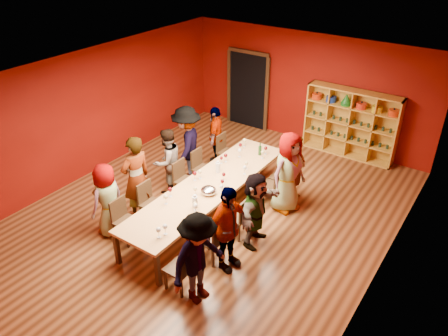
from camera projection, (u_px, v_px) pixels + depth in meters
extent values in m
cube|color=#512B15|center=(210.00, 215.00, 9.36)|extent=(7.10, 9.10, 0.02)
cube|color=#610A04|center=(307.00, 88.00, 11.83)|extent=(7.10, 0.02, 3.00)
cube|color=#610A04|center=(89.00, 113.00, 10.32)|extent=(0.02, 9.10, 3.00)
cube|color=#610A04|center=(388.00, 211.00, 6.88)|extent=(0.02, 9.10, 3.00)
cube|color=silver|center=(207.00, 79.00, 7.85)|extent=(7.10, 9.10, 0.02)
cube|color=tan|center=(209.00, 186.00, 8.99)|extent=(1.10, 4.50, 0.06)
cube|color=black|center=(117.00, 248.00, 7.87)|extent=(0.08, 0.08, 0.69)
cube|color=black|center=(245.00, 155.00, 10.97)|extent=(0.08, 0.08, 0.69)
cube|color=black|center=(158.00, 270.00, 7.39)|extent=(0.08, 0.08, 0.69)
cube|color=black|center=(279.00, 166.00, 10.49)|extent=(0.08, 0.08, 0.69)
cube|color=black|center=(249.00, 90.00, 12.86)|extent=(1.20, 0.14, 2.20)
cube|color=black|center=(248.00, 52.00, 12.23)|extent=(1.32, 0.06, 0.10)
cube|color=black|center=(229.00, 87.00, 13.13)|extent=(0.10, 0.06, 2.20)
cube|color=black|center=(267.00, 95.00, 12.49)|extent=(0.10, 0.06, 2.20)
cube|color=#BE8B2A|center=(309.00, 113.00, 11.85)|extent=(0.04, 0.40, 1.80)
cube|color=#BE8B2A|center=(397.00, 135.00, 10.70)|extent=(0.04, 0.40, 1.80)
cube|color=#BE8B2A|center=(356.00, 91.00, 10.83)|extent=(2.40, 0.40, 0.04)
cube|color=#BE8B2A|center=(346.00, 154.00, 11.71)|extent=(2.40, 0.40, 0.04)
cube|color=#BE8B2A|center=(353.00, 121.00, 11.41)|extent=(2.40, 0.02, 1.80)
cube|color=#BE8B2A|center=(348.00, 139.00, 11.50)|extent=(2.36, 0.38, 0.03)
cube|color=#BE8B2A|center=(351.00, 124.00, 11.27)|extent=(2.36, 0.38, 0.03)
cube|color=#BE8B2A|center=(353.00, 107.00, 11.05)|extent=(2.36, 0.38, 0.03)
cube|color=#BE8B2A|center=(329.00, 118.00, 11.57)|extent=(0.03, 0.38, 1.76)
cube|color=#BE8B2A|center=(351.00, 124.00, 11.27)|extent=(0.03, 0.38, 1.76)
cube|color=#BE8B2A|center=(374.00, 129.00, 10.98)|extent=(0.03, 0.38, 1.76)
cylinder|color=red|center=(317.00, 96.00, 11.49)|extent=(0.26, 0.26, 0.15)
sphere|color=black|center=(317.00, 93.00, 11.45)|extent=(0.05, 0.05, 0.05)
cylinder|color=navy|center=(331.00, 99.00, 11.30)|extent=(0.26, 0.26, 0.15)
sphere|color=black|center=(332.00, 96.00, 11.25)|extent=(0.05, 0.05, 0.05)
cylinder|color=#1A6921|center=(346.00, 104.00, 11.12)|extent=(0.26, 0.26, 0.08)
cone|color=#1A6921|center=(347.00, 98.00, 11.04)|extent=(0.24, 0.24, 0.22)
cylinder|color=red|center=(361.00, 106.00, 10.91)|extent=(0.26, 0.26, 0.15)
sphere|color=black|center=(362.00, 102.00, 10.86)|extent=(0.05, 0.05, 0.05)
cylinder|color=gold|center=(377.00, 109.00, 10.71)|extent=(0.26, 0.26, 0.15)
sphere|color=black|center=(378.00, 105.00, 10.66)|extent=(0.05, 0.05, 0.05)
cylinder|color=red|center=(394.00, 113.00, 10.51)|extent=(0.26, 0.26, 0.15)
sphere|color=black|center=(395.00, 109.00, 10.47)|extent=(0.05, 0.05, 0.05)
cylinder|color=#192D20|center=(313.00, 128.00, 11.97)|extent=(0.07, 0.07, 0.10)
cylinder|color=#192D20|center=(319.00, 129.00, 11.88)|extent=(0.07, 0.07, 0.10)
cylinder|color=#192D20|center=(325.00, 131.00, 11.78)|extent=(0.07, 0.07, 0.10)
cylinder|color=#192D20|center=(332.00, 133.00, 11.69)|extent=(0.07, 0.07, 0.10)
cylinder|color=#192D20|center=(338.00, 134.00, 11.60)|extent=(0.07, 0.07, 0.10)
cylinder|color=#192D20|center=(345.00, 136.00, 11.51)|extent=(0.07, 0.07, 0.10)
cylinder|color=#192D20|center=(352.00, 138.00, 11.42)|extent=(0.07, 0.07, 0.10)
cylinder|color=#192D20|center=(359.00, 140.00, 11.33)|extent=(0.07, 0.07, 0.10)
cylinder|color=#192D20|center=(366.00, 141.00, 11.24)|extent=(0.07, 0.07, 0.10)
cylinder|color=#192D20|center=(373.00, 143.00, 11.15)|extent=(0.07, 0.07, 0.10)
cylinder|color=#192D20|center=(380.00, 145.00, 11.06)|extent=(0.07, 0.07, 0.10)
cylinder|color=#192D20|center=(387.00, 147.00, 10.97)|extent=(0.07, 0.07, 0.10)
cylinder|color=#192D20|center=(314.00, 113.00, 11.74)|extent=(0.07, 0.07, 0.10)
cylinder|color=#192D20|center=(321.00, 114.00, 11.65)|extent=(0.07, 0.07, 0.10)
cylinder|color=#192D20|center=(327.00, 116.00, 11.56)|extent=(0.07, 0.07, 0.10)
cylinder|color=#192D20|center=(334.00, 117.00, 11.47)|extent=(0.07, 0.07, 0.10)
cylinder|color=#192D20|center=(340.00, 119.00, 11.38)|extent=(0.07, 0.07, 0.10)
cylinder|color=#192D20|center=(347.00, 120.00, 11.29)|extent=(0.07, 0.07, 0.10)
cylinder|color=#192D20|center=(354.00, 122.00, 11.20)|extent=(0.07, 0.07, 0.10)
cylinder|color=#192D20|center=(361.00, 124.00, 11.11)|extent=(0.07, 0.07, 0.10)
cylinder|color=#192D20|center=(368.00, 125.00, 11.02)|extent=(0.07, 0.07, 0.10)
cylinder|color=#192D20|center=(376.00, 127.00, 10.92)|extent=(0.07, 0.07, 0.10)
cylinder|color=#192D20|center=(383.00, 129.00, 10.83)|extent=(0.07, 0.07, 0.10)
cylinder|color=#192D20|center=(391.00, 131.00, 10.74)|extent=(0.07, 0.07, 0.10)
cube|color=black|center=(126.00, 222.00, 8.41)|extent=(0.42, 0.42, 0.04)
cube|color=black|center=(118.00, 208.00, 8.39)|extent=(0.04, 0.40, 0.44)
cube|color=black|center=(115.00, 233.00, 8.49)|extent=(0.04, 0.04, 0.41)
cube|color=black|center=(128.00, 239.00, 8.32)|extent=(0.04, 0.04, 0.41)
cube|color=black|center=(128.00, 224.00, 8.73)|extent=(0.04, 0.04, 0.41)
cube|color=black|center=(140.00, 230.00, 8.56)|extent=(0.04, 0.04, 0.41)
imported|color=#151E3A|center=(108.00, 200.00, 8.47)|extent=(0.44, 0.77, 1.54)
cube|color=black|center=(152.00, 204.00, 8.93)|extent=(0.42, 0.42, 0.04)
cube|color=black|center=(144.00, 191.00, 8.90)|extent=(0.04, 0.40, 0.44)
cube|color=black|center=(141.00, 214.00, 9.01)|extent=(0.04, 0.04, 0.41)
cube|color=black|center=(154.00, 220.00, 8.84)|extent=(0.04, 0.04, 0.41)
cube|color=black|center=(153.00, 207.00, 9.25)|extent=(0.04, 0.04, 0.41)
cube|color=black|center=(165.00, 212.00, 9.08)|extent=(0.04, 0.04, 0.41)
imported|color=#5F7EC4|center=(136.00, 178.00, 8.87)|extent=(0.59, 0.74, 1.85)
cube|color=black|center=(186.00, 181.00, 9.71)|extent=(0.42, 0.42, 0.04)
cube|color=black|center=(179.00, 169.00, 9.68)|extent=(0.04, 0.40, 0.44)
cube|color=black|center=(175.00, 191.00, 9.79)|extent=(0.04, 0.04, 0.41)
cube|color=black|center=(187.00, 195.00, 9.62)|extent=(0.04, 0.04, 0.41)
cube|color=black|center=(185.00, 184.00, 10.03)|extent=(0.04, 0.04, 0.41)
cube|color=black|center=(197.00, 189.00, 9.86)|extent=(0.04, 0.04, 0.41)
imported|color=#BE8086|center=(167.00, 161.00, 9.79)|extent=(0.52, 0.81, 1.55)
cube|color=black|center=(203.00, 169.00, 10.18)|extent=(0.42, 0.42, 0.04)
cube|color=black|center=(197.00, 158.00, 10.15)|extent=(0.04, 0.40, 0.44)
cube|color=black|center=(193.00, 178.00, 10.25)|extent=(0.04, 0.04, 0.41)
cube|color=black|center=(205.00, 183.00, 10.09)|extent=(0.04, 0.04, 0.41)
cube|color=black|center=(202.00, 172.00, 10.50)|extent=(0.04, 0.04, 0.41)
cube|color=black|center=(214.00, 176.00, 10.33)|extent=(0.04, 0.04, 0.41)
imported|color=#48484D|center=(187.00, 145.00, 10.15)|extent=(0.95, 1.30, 1.87)
cube|color=black|center=(227.00, 152.00, 10.90)|extent=(0.42, 0.42, 0.04)
cube|color=black|center=(221.00, 142.00, 10.87)|extent=(0.04, 0.40, 0.44)
cube|color=black|center=(218.00, 161.00, 10.97)|extent=(0.04, 0.04, 0.41)
cube|color=black|center=(229.00, 165.00, 10.81)|extent=(0.04, 0.04, 0.41)
cube|color=black|center=(226.00, 156.00, 11.22)|extent=(0.04, 0.04, 0.41)
cube|color=black|center=(237.00, 159.00, 11.05)|extent=(0.04, 0.04, 0.41)
imported|color=#D18C9A|center=(216.00, 136.00, 10.90)|extent=(0.72, 1.00, 1.56)
cube|color=black|center=(179.00, 268.00, 7.30)|extent=(0.42, 0.42, 0.04)
cube|color=black|center=(188.00, 262.00, 7.09)|extent=(0.04, 0.40, 0.44)
cube|color=black|center=(166.00, 280.00, 7.38)|extent=(0.04, 0.04, 0.41)
cube|color=black|center=(181.00, 288.00, 7.21)|extent=(0.04, 0.04, 0.41)
cube|color=black|center=(179.00, 268.00, 7.62)|extent=(0.04, 0.04, 0.41)
cube|color=black|center=(194.00, 276.00, 7.45)|extent=(0.04, 0.04, 0.41)
imported|color=#47474C|center=(198.00, 259.00, 6.89)|extent=(0.59, 1.14, 1.68)
cube|color=black|center=(211.00, 240.00, 7.94)|extent=(0.42, 0.42, 0.04)
cube|color=black|center=(219.00, 233.00, 7.73)|extent=(0.04, 0.40, 0.44)
cube|color=black|center=(198.00, 251.00, 8.01)|extent=(0.04, 0.04, 0.41)
cube|color=black|center=(213.00, 258.00, 7.85)|extent=(0.04, 0.04, 0.41)
cube|color=black|center=(209.00, 241.00, 8.26)|extent=(0.04, 0.04, 0.41)
cube|color=black|center=(224.00, 248.00, 8.09)|extent=(0.04, 0.04, 0.41)
imported|color=beige|center=(227.00, 229.00, 7.55)|extent=(0.61, 1.05, 1.69)
cube|color=black|center=(237.00, 217.00, 8.56)|extent=(0.42, 0.42, 0.04)
cube|color=black|center=(245.00, 210.00, 8.35)|extent=(0.04, 0.40, 0.44)
cube|color=black|center=(225.00, 227.00, 8.63)|extent=(0.04, 0.04, 0.41)
cube|color=black|center=(239.00, 233.00, 8.47)|extent=(0.04, 0.04, 0.41)
cube|color=black|center=(234.00, 219.00, 8.88)|extent=(0.04, 0.04, 0.41)
cube|color=black|center=(248.00, 224.00, 8.71)|extent=(0.04, 0.04, 0.41)
imported|color=#D89091|center=(255.00, 210.00, 8.19)|extent=(0.55, 1.46, 1.54)
cube|color=black|center=(271.00, 186.00, 9.54)|extent=(0.42, 0.42, 0.04)
cube|color=black|center=(279.00, 179.00, 9.33)|extent=(0.04, 0.40, 0.44)
cube|color=black|center=(260.00, 196.00, 9.61)|extent=(0.04, 0.04, 0.41)
cube|color=black|center=(273.00, 200.00, 9.45)|extent=(0.04, 0.04, 0.41)
cube|color=black|center=(267.00, 189.00, 9.86)|extent=(0.04, 0.04, 0.41)
cube|color=black|center=(281.00, 193.00, 9.69)|extent=(0.04, 0.04, 0.41)
imported|color=beige|center=(288.00, 172.00, 9.12)|extent=(0.70, 0.97, 1.80)
cube|color=black|center=(280.00, 177.00, 9.86)|extent=(0.42, 0.42, 0.04)
cube|color=black|center=(289.00, 170.00, 9.65)|extent=(0.04, 0.40, 0.44)
cube|color=black|center=(270.00, 187.00, 9.94)|extent=(0.04, 0.04, 0.41)
cube|color=black|center=(283.00, 191.00, 9.77)|extent=(0.04, 0.04, 0.41)
cube|color=black|center=(277.00, 180.00, 10.18)|extent=(0.04, 0.04, 0.41)
cube|color=black|center=(290.00, 184.00, 10.01)|extent=(0.04, 0.04, 0.41)
imported|color=#141D38|center=(296.00, 168.00, 9.51)|extent=(0.51, 0.63, 1.56)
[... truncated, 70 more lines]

